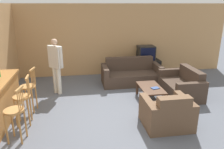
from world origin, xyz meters
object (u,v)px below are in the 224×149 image
Objects in this scene: loveseat_right at (182,86)px; book_on_table at (155,88)px; bar_chair_far at (29,90)px; couch_far at (131,75)px; tv at (146,53)px; person_by_window at (56,63)px; bar_chair_near at (15,114)px; tv_unit at (145,67)px; bar_chair_mid at (23,100)px; armchair_near at (167,114)px; coffee_table at (151,89)px.

loveseat_right is 1.00m from book_on_table.
couch_far is (2.98, 1.60, -0.28)m from bar_chair_far.
tv reaches higher than couch_far.
loveseat_right is at bearing -77.08° from tv.
tv is 0.37× the size of person_by_window.
bar_chair_near is 3.53m from book_on_table.
tv_unit is (3.74, 3.70, -0.29)m from bar_chair_near.
bar_chair_near is 4.15m from couch_far.
bar_chair_mid is at bearing -166.79° from loveseat_right.
couch_far is 1.19× the size of person_by_window.
couch_far reaches higher than book_on_table.
person_by_window is (-2.51, 2.30, 0.64)m from armchair_near.
bar_chair_near is 3.50m from coffee_table.
bar_chair_near reaches higher than tv_unit.
tv_unit is at bearing 76.30° from coffee_table.
bar_chair_far is 3.34m from armchair_near.
tv reaches higher than book_on_table.
bar_chair_mid reaches higher than tv_unit.
bar_chair_near reaches higher than loveseat_right.
bar_chair_near is at bearing -179.17° from armchair_near.
person_by_window is (0.59, 1.07, 0.36)m from bar_chair_far.
bar_chair_near is at bearing -135.31° from tv_unit.
bar_chair_near is at bearing -90.02° from bar_chair_mid.
loveseat_right is at bearing -45.31° from couch_far.
tv is (-0.47, 2.06, 0.55)m from loveseat_right.
person_by_window is at bearing 168.88° from loveseat_right.
bar_chair_mid is 1.82× the size of tv.
book_on_table is at bearing 82.11° from armchair_near.
bar_chair_near is 0.65m from bar_chair_mid.
bar_chair_far is 4.23m from loveseat_right.
bar_chair_far is at bearing 158.26° from armchair_near.
book_on_table is at bearing 11.53° from bar_chair_mid.
coffee_table is (0.09, 1.38, 0.04)m from armchair_near.
couch_far is at bearing 36.81° from bar_chair_mid.
tv_unit is at bearing 23.22° from person_by_window.
armchair_near is at bearing -99.99° from tv_unit.
bar_chair_mid reaches higher than loveseat_right.
bar_chair_far is at bearing -177.30° from coffee_table.
bar_chair_far is (-0.00, 0.63, 0.00)m from bar_chair_mid.
tv_unit is at bearing 80.01° from armchair_near.
couch_far reaches higher than loveseat_right.
tv is at bearing 39.20° from bar_chair_mid.
coffee_table is 2.39m from tv.
bar_chair_far is 0.67× the size of person_by_window.
bar_chair_near is at bearing -155.84° from coffee_table.
loveseat_right is at bearing 11.31° from coffee_table.
bar_chair_mid is at bearing -168.47° from book_on_table.
armchair_near is (3.09, 0.05, -0.28)m from bar_chair_near.
bar_chair_mid is at bearing -166.18° from coffee_table.
bar_chair_near is 1.00× the size of bar_chair_far.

